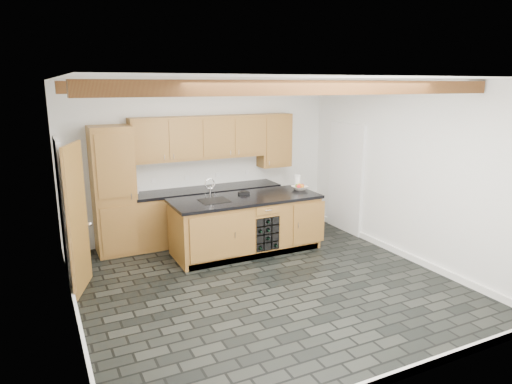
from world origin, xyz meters
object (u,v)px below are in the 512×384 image
Objects in this scene: paper_towel at (297,182)px; kitchen_scale at (244,193)px; island at (246,224)px; fruit_bowl at (300,188)px.

kitchen_scale is at bearing -178.91° from paper_towel.
paper_towel reaches higher than kitchen_scale.
paper_towel is (1.11, 0.23, 0.58)m from island.
fruit_bowl is at bearing -105.00° from paper_towel.
paper_towel is at bearing 11.60° from island.
island is 1.28m from paper_towel.
kitchen_scale is 0.83× the size of paper_towel.
kitchen_scale is 1.03m from fruit_bowl.
kitchen_scale is 1.07m from paper_towel.
island is 0.54m from kitchen_scale.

